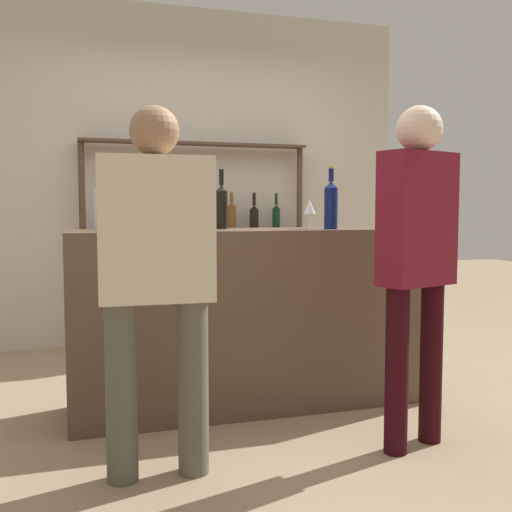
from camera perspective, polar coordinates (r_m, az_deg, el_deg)
ground_plane at (r=3.56m, az=0.00°, el=-13.93°), size 16.00×16.00×0.00m
bar_counter at (r=3.43m, az=0.00°, el=-5.90°), size 2.07×0.53×1.01m
back_wall at (r=5.20m, az=-6.09°, el=7.50°), size 3.67×0.12×2.80m
back_shelf at (r=5.01m, az=-5.57°, el=4.17°), size 1.88×0.18×1.67m
counter_bottle_0 at (r=3.18m, az=-7.46°, el=4.71°), size 0.08×0.08×0.35m
counter_bottle_1 at (r=3.45m, az=-3.30°, el=4.80°), size 0.07×0.07×0.34m
counter_bottle_2 at (r=3.27m, az=-14.51°, el=4.66°), size 0.08×0.08×0.33m
counter_bottle_3 at (r=3.42m, az=7.15°, el=4.93°), size 0.08×0.08×0.35m
wine_glass at (r=3.50m, az=5.13°, el=4.61°), size 0.07×0.07×0.17m
customer_right at (r=2.86m, az=15.07°, el=0.85°), size 0.42×0.28×1.60m
customer_left at (r=2.49m, az=-9.48°, el=-0.97°), size 0.47×0.22×1.54m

